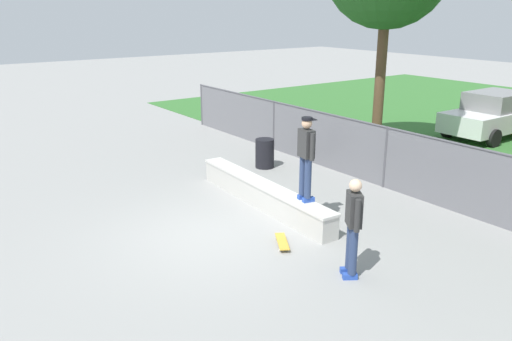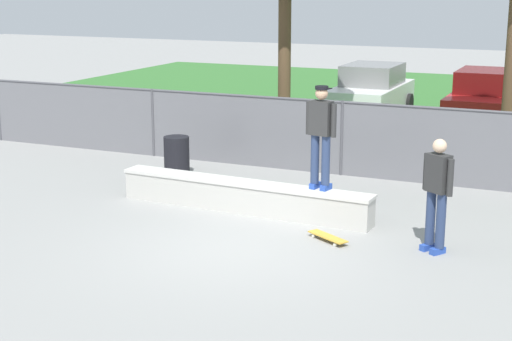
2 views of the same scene
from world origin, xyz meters
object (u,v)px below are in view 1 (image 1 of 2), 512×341
(concrete_ledge, at_px, (263,194))
(skateboard, at_px, (282,242))
(skateboarder, at_px, (306,155))
(trash_bin, at_px, (265,153))
(car_white, at_px, (493,115))
(bystander, at_px, (353,224))

(concrete_ledge, bearing_deg, skateboard, -26.47)
(skateboarder, xyz_separation_m, skateboard, (0.51, -1.02, -1.54))
(skateboarder, bearing_deg, trash_bin, 154.58)
(trash_bin, bearing_deg, car_white, 78.59)
(car_white, bearing_deg, concrete_ledge, -86.60)
(trash_bin, bearing_deg, concrete_ledge, -37.63)
(skateboarder, height_order, trash_bin, skateboarder)
(concrete_ledge, relative_size, trash_bin, 5.79)
(bystander, bearing_deg, skateboarder, 159.48)
(car_white, bearing_deg, skateboarder, -78.96)
(skateboard, height_order, trash_bin, trash_bin)
(concrete_ledge, relative_size, bystander, 2.77)
(concrete_ledge, distance_m, trash_bin, 3.15)
(skateboard, relative_size, car_white, 0.19)
(skateboard, bearing_deg, trash_bin, 147.00)
(concrete_ledge, relative_size, skateboard, 6.37)
(skateboarder, bearing_deg, bystander, -20.52)
(skateboarder, distance_m, bystander, 2.43)
(car_white, distance_m, trash_bin, 9.29)
(car_white, height_order, bystander, bystander)
(skateboard, height_order, car_white, car_white)
(trash_bin, bearing_deg, bystander, -23.71)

